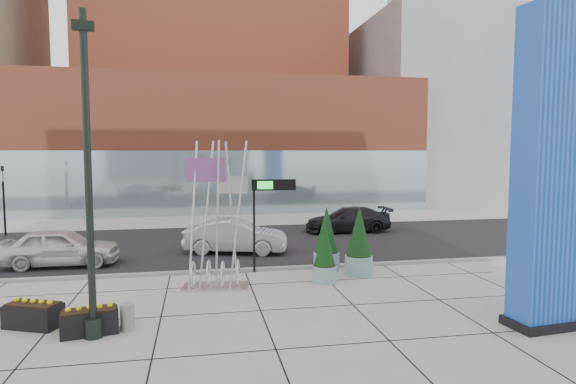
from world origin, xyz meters
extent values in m
plane|color=#9E9991|center=(0.00, 0.00, 0.00)|extent=(160.00, 160.00, 0.00)
cube|color=black|center=(0.00, 10.00, 0.01)|extent=(80.00, 12.00, 0.02)
cube|color=gray|center=(0.00, 4.00, 0.06)|extent=(80.00, 0.30, 0.12)
cube|color=#AD4C32|center=(1.00, 27.00, 5.50)|extent=(34.00, 10.00, 11.00)
cube|color=#8CA5B2|center=(1.00, 22.20, 2.50)|extent=(34.00, 0.60, 5.00)
cube|color=slate|center=(26.00, 32.00, 9.00)|extent=(20.00, 18.00, 18.00)
cube|color=#0C42B4|center=(9.00, -3.77, 4.43)|extent=(2.55, 1.23, 8.85)
cube|color=black|center=(9.00, -3.77, 0.12)|extent=(2.76, 1.45, 0.25)
cylinder|color=black|center=(-3.64, -2.31, 4.26)|extent=(0.19, 0.19, 8.52)
cylinder|color=black|center=(-3.64, -2.31, 0.27)|extent=(0.47, 0.47, 0.53)
cube|color=black|center=(-3.64, -2.31, 8.10)|extent=(0.56, 0.31, 0.23)
cube|color=silver|center=(-0.27, 1.88, 0.03)|extent=(2.50, 1.52, 0.06)
cylinder|color=silver|center=(-1.02, 1.66, 2.67)|extent=(0.09, 0.09, 5.35)
cylinder|color=silver|center=(-0.59, 2.04, 2.67)|extent=(0.09, 0.09, 5.35)
cylinder|color=silver|center=(-0.16, 1.77, 2.67)|extent=(0.09, 0.09, 5.35)
cylinder|color=silver|center=(0.32, 2.09, 2.67)|extent=(0.09, 0.09, 5.35)
cylinder|color=silver|center=(0.59, 1.61, 2.67)|extent=(0.09, 0.09, 5.35)
torus|color=silver|center=(-1.07, 1.77, 0.51)|extent=(0.22, 0.97, 0.97)
torus|color=silver|center=(-0.54, 1.98, 0.51)|extent=(0.22, 0.97, 0.97)
torus|color=silver|center=(0.00, 1.77, 0.51)|extent=(0.22, 0.97, 0.97)
torus|color=silver|center=(0.53, 1.98, 0.51)|extent=(0.22, 0.97, 0.97)
cube|color=red|center=(-0.59, 1.88, 4.28)|extent=(1.39, 0.16, 0.86)
cube|color=silver|center=(0.37, 1.98, 3.74)|extent=(1.05, 0.32, 0.64)
cylinder|color=gray|center=(-2.83, -1.92, 0.37)|extent=(0.38, 0.38, 0.75)
cylinder|color=black|center=(1.37, 3.80, 1.88)|extent=(0.09, 0.09, 3.76)
cube|color=black|center=(2.18, 3.80, 3.58)|extent=(1.80, 0.29, 0.45)
cube|color=#19D833|center=(1.82, 3.70, 3.58)|extent=(0.63, 0.06, 0.31)
cylinder|color=#7EA4A9|center=(5.45, 2.64, 0.39)|extent=(1.11, 1.11, 0.78)
cylinder|color=black|center=(5.45, 2.64, 0.78)|extent=(1.02, 1.02, 0.07)
cone|color=black|center=(5.45, 2.64, 1.77)|extent=(1.00, 1.00, 2.00)
cylinder|color=#7EA4A9|center=(4.36, 3.60, 0.38)|extent=(1.07, 1.07, 0.75)
cylinder|color=black|center=(4.36, 3.60, 0.75)|extent=(0.99, 0.99, 0.06)
cone|color=black|center=(4.36, 3.60, 1.72)|extent=(0.97, 0.97, 1.93)
cylinder|color=#7EA4A9|center=(3.80, 1.80, 0.32)|extent=(0.91, 0.91, 0.64)
cylinder|color=black|center=(3.80, 1.80, 0.64)|extent=(0.84, 0.84, 0.05)
cone|color=black|center=(3.80, 1.80, 1.46)|extent=(0.82, 0.82, 1.64)
cube|color=black|center=(-3.80, -2.00, 0.31)|extent=(1.58, 1.01, 0.63)
cube|color=black|center=(-3.80, -2.00, 0.65)|extent=(1.45, 0.89, 0.06)
cube|color=black|center=(-5.46, -1.20, 0.32)|extent=(1.68, 1.27, 0.65)
cube|color=black|center=(-5.46, -1.20, 0.67)|extent=(1.54, 1.13, 0.06)
imported|color=silver|center=(-6.69, 6.34, 0.82)|extent=(4.82, 1.96, 1.64)
imported|color=#B4B8BC|center=(0.92, 7.67, 0.81)|extent=(5.19, 2.88, 1.62)
imported|color=black|center=(8.15, 12.53, 0.76)|extent=(5.24, 2.18, 1.51)
cylinder|color=black|center=(-12.00, 15.00, 1.60)|extent=(0.12, 0.12, 3.20)
imported|color=black|center=(-12.00, 15.00, 3.65)|extent=(0.15, 0.18, 0.90)
camera|label=1|loc=(-0.86, -15.47, 4.94)|focal=30.00mm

